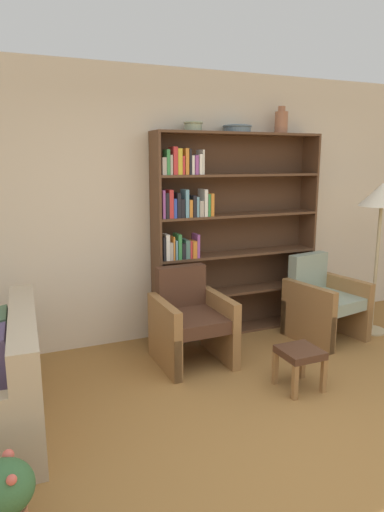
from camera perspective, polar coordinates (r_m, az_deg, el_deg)
ground_plane at (r=3.28m, az=18.50°, el=-23.20°), size 24.00×24.00×0.00m
wall_back at (r=4.84m, az=-0.19°, el=6.20°), size 12.00×0.06×2.75m
bookshelf at (r=4.84m, az=3.59°, el=2.37°), size 1.85×0.30×2.13m
bowl_olive at (r=4.63m, az=0.16°, el=15.97°), size 0.19×0.19×0.09m
bowl_brass at (r=4.85m, az=5.67°, el=15.61°), size 0.30×0.30×0.07m
vase_tall at (r=5.12m, az=11.10°, el=16.15°), size 0.14×0.14×0.28m
armchair_leather at (r=4.29m, az=-0.19°, el=-8.06°), size 0.65×0.69×0.87m
armchair_cushioned at (r=5.05m, az=16.04°, el=-5.43°), size 0.75×0.78×0.87m
floor_lamp at (r=5.19m, az=22.62°, el=6.32°), size 0.47×0.47×1.63m
footstool at (r=3.93m, az=13.32°, el=-12.17°), size 0.32×0.32×0.35m
potted_plant at (r=2.71m, az=-22.52°, el=-25.92°), size 0.31×0.31×0.41m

